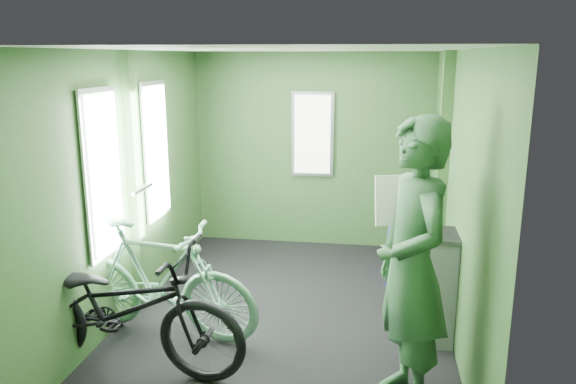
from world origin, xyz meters
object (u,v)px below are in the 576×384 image
Objects in this scene: passenger at (412,267)px; bench_seat at (411,251)px; waste_box at (437,287)px; bicycle_black at (126,370)px; bicycle_mint at (162,337)px.

bench_seat is at bearing 157.89° from passenger.
passenger is 1.07m from waste_box.
bench_seat reaches higher than bicycle_black.
passenger is (2.01, -0.08, 0.96)m from bicycle_black.
waste_box is at bearing -71.85° from bicycle_mint.
bicycle_black is 2.08× the size of waste_box.
bicycle_mint is (0.08, 0.51, 0.00)m from bicycle_black.
bench_seat is at bearing 94.72° from waste_box.
passenger is 2.21× the size of bench_seat.
bicycle_black is 2.19× the size of bench_seat.
bicycle_mint is 2.73m from bench_seat.
passenger is at bearing -106.71° from waste_box.
bicycle_mint is 1.98× the size of bench_seat.
bench_seat is at bearing -40.52° from bicycle_mint.
passenger is (1.93, -0.59, 0.96)m from bicycle_mint.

